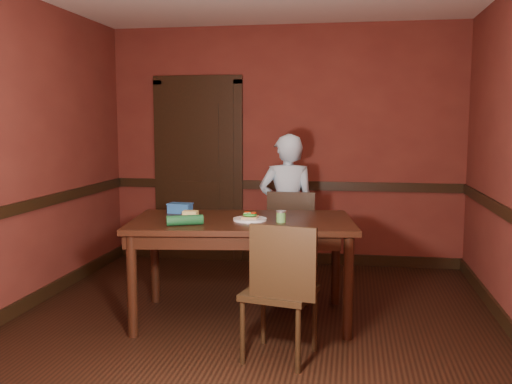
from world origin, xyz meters
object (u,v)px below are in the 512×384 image
(dining_table, at_px, (242,269))
(chair_near, at_px, (280,290))
(chair_far, at_px, (288,247))
(person, at_px, (287,211))
(sandwich_plate, at_px, (250,218))
(food_tub, at_px, (180,208))
(cheese_saucer, at_px, (190,214))
(sauce_jar, at_px, (281,216))

(dining_table, height_order, chair_near, chair_near)
(dining_table, height_order, chair_far, chair_far)
(chair_near, height_order, person, person)
(chair_far, bearing_deg, chair_near, -85.98)
(chair_near, xyz_separation_m, person, (-0.15, 1.74, 0.27))
(person, height_order, sandwich_plate, person)
(chair_far, bearing_deg, dining_table, -117.20)
(chair_near, distance_m, food_tub, 1.44)
(chair_far, relative_size, food_tub, 4.56)
(dining_table, height_order, food_tub, food_tub)
(food_tub, bearing_deg, cheese_saucer, -45.89)
(person, xyz_separation_m, sandwich_plate, (-0.18, -1.06, 0.10))
(person, relative_size, cheese_saucer, 9.45)
(chair_far, bearing_deg, cheese_saucer, -144.34)
(cheese_saucer, bearing_deg, food_tub, 129.07)
(chair_far, distance_m, cheese_saucer, 1.01)
(chair_far, xyz_separation_m, sandwich_plate, (-0.24, -0.64, 0.37))
(chair_far, relative_size, person, 0.64)
(chair_near, height_order, food_tub, chair_near)
(dining_table, distance_m, sandwich_plate, 0.44)
(chair_near, height_order, cheese_saucer, chair_near)
(dining_table, bearing_deg, food_tub, 150.62)
(chair_far, bearing_deg, person, 98.15)
(person, xyz_separation_m, sauce_jar, (0.08, -1.10, 0.13))
(chair_near, bearing_deg, chair_far, -74.00)
(food_tub, bearing_deg, sandwich_plate, -17.58)
(person, relative_size, sandwich_plate, 5.56)
(chair_near, relative_size, person, 0.64)
(dining_table, height_order, sauce_jar, sauce_jar)
(person, distance_m, cheese_saucer, 1.19)
(cheese_saucer, bearing_deg, chair_near, -42.60)
(dining_table, bearing_deg, sandwich_plate, -39.71)
(sandwich_plate, height_order, sauce_jar, sauce_jar)
(person, relative_size, food_tub, 7.11)
(chair_near, relative_size, cheese_saucer, 6.04)
(dining_table, distance_m, cheese_saucer, 0.63)
(sauce_jar, bearing_deg, person, 93.97)
(sauce_jar, bearing_deg, food_tub, 160.87)
(dining_table, xyz_separation_m, person, (0.25, 1.01, 0.34))
(dining_table, relative_size, cheese_saucer, 11.16)
(dining_table, bearing_deg, sauce_jar, -22.74)
(dining_table, relative_size, chair_near, 1.85)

